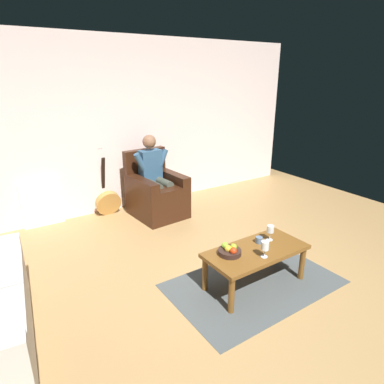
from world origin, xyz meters
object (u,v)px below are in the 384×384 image
object	(u,v)px
person_seated	(155,174)
fruit_bowl	(230,251)
wine_glass_near	(265,247)
armchair	(156,194)
guitar	(108,201)
coffee_table	(256,254)
wine_glass_far	(270,230)
candle_jar	(259,240)

from	to	relation	value
person_seated	fruit_bowl	size ratio (longest dim) A/B	5.39
wine_glass_near	fruit_bowl	xyz separation A→B (m)	(0.25, -0.23, -0.08)
armchair	wine_glass_near	distance (m)	2.41
wine_glass_near	person_seated	bearing A→B (deg)	-90.67
wine_glass_near	fruit_bowl	world-z (taller)	wine_glass_near
wine_glass_near	fruit_bowl	distance (m)	0.35
guitar	wine_glass_near	xyz separation A→B (m)	(-0.61, 2.81, 0.30)
coffee_table	wine_glass_near	world-z (taller)	wine_glass_near
person_seated	fruit_bowl	distance (m)	2.22
wine_glass_near	wine_glass_far	size ratio (longest dim) A/B	1.00
fruit_bowl	wine_glass_near	bearing A→B (deg)	138.48
armchair	person_seated	world-z (taller)	person_seated
candle_jar	armchair	bearing A→B (deg)	-86.48
person_seated	wine_glass_far	world-z (taller)	person_seated
armchair	guitar	size ratio (longest dim) A/B	0.96
guitar	candle_jar	distance (m)	2.69
armchair	wine_glass_far	size ratio (longest dim) A/B	5.91
coffee_table	wine_glass_far	size ratio (longest dim) A/B	6.43
guitar	wine_glass_near	bearing A→B (deg)	102.31
armchair	guitar	bearing A→B (deg)	-37.50
armchair	candle_jar	xyz separation A→B (m)	(-0.13, 2.16, 0.10)
person_seated	wine_glass_far	xyz separation A→B (m)	(-0.28, 2.19, -0.14)
wine_glass_near	wine_glass_far	world-z (taller)	same
guitar	candle_jar	xyz separation A→B (m)	(-0.78, 2.57, 0.22)
wine_glass_near	fruit_bowl	bearing A→B (deg)	-41.52
person_seated	guitar	xyz separation A→B (m)	(0.64, -0.40, -0.44)
candle_jar	coffee_table	bearing A→B (deg)	36.61
wine_glass_far	candle_jar	size ratio (longest dim) A/B	2.24
armchair	wine_glass_far	distance (m)	2.20
fruit_bowl	candle_jar	size ratio (longest dim) A/B	3.06
coffee_table	wine_glass_near	bearing A→B (deg)	75.47
wine_glass_far	guitar	bearing A→B (deg)	-70.44
guitar	person_seated	bearing A→B (deg)	148.17
wine_glass_near	candle_jar	bearing A→B (deg)	-123.55
person_seated	fruit_bowl	xyz separation A→B (m)	(0.28, 2.19, -0.22)
armchair	candle_jar	world-z (taller)	armchair
armchair	fruit_bowl	distance (m)	2.20
person_seated	coffee_table	size ratio (longest dim) A/B	1.14
person_seated	wine_glass_near	world-z (taller)	person_seated
person_seated	wine_glass_far	size ratio (longest dim) A/B	7.35
coffee_table	wine_glass_near	xyz separation A→B (m)	(0.04, 0.15, 0.18)
wine_glass_near	wine_glass_far	bearing A→B (deg)	-143.22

